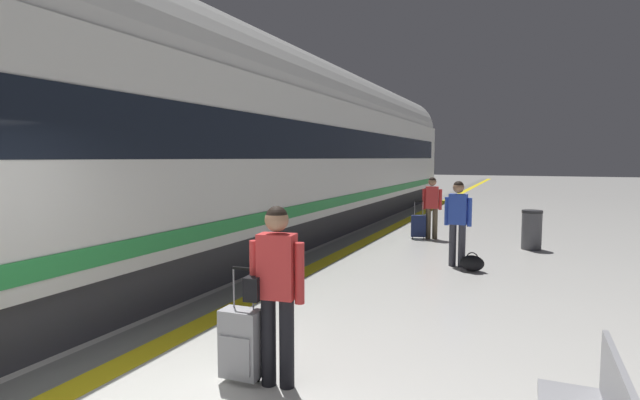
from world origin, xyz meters
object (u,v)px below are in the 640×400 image
at_px(suitcase_mid, 418,226).
at_px(rolling_suitcase_foreground, 241,343).
at_px(high_speed_train, 240,141).
at_px(passenger_near, 458,217).
at_px(passenger_mid, 432,203).
at_px(duffel_bag_near, 472,263).
at_px(traveller_foreground, 275,283).
at_px(waste_bin, 532,230).

bearing_deg(suitcase_mid, rolling_suitcase_foreground, -88.69).
bearing_deg(high_speed_train, passenger_near, 4.48).
bearing_deg(passenger_mid, duffel_bag_near, -67.79).
xyz_separation_m(passenger_near, duffel_bag_near, (0.32, -0.32, -0.82)).
xyz_separation_m(rolling_suitcase_foreground, passenger_near, (1.18, 5.91, 0.59)).
distance_m(traveller_foreground, duffel_bag_near, 5.70).
height_order(traveller_foreground, rolling_suitcase_foreground, traveller_foreground).
bearing_deg(passenger_near, rolling_suitcase_foreground, -101.31).
xyz_separation_m(traveller_foreground, passenger_mid, (-0.22, 8.91, -0.03)).
relative_size(passenger_near, duffel_bag_near, 3.80).
bearing_deg(waste_bin, passenger_near, -117.98).
height_order(duffel_bag_near, suitcase_mid, suitcase_mid).
relative_size(traveller_foreground, passenger_mid, 1.04).
height_order(duffel_bag_near, waste_bin, waste_bin).
height_order(passenger_near, duffel_bag_near, passenger_near).
distance_m(rolling_suitcase_foreground, duffel_bag_near, 5.79).
bearing_deg(waste_bin, traveller_foreground, -104.66).
bearing_deg(passenger_near, passenger_mid, 109.09).
xyz_separation_m(duffel_bag_near, suitcase_mid, (-1.70, 3.28, 0.19)).
bearing_deg(traveller_foreground, waste_bin, 75.34).
height_order(high_speed_train, duffel_bag_near, high_speed_train).
xyz_separation_m(traveller_foreground, duffel_bag_near, (1.17, 5.52, -0.82)).
distance_m(passenger_near, passenger_mid, 3.25).
bearing_deg(traveller_foreground, passenger_mid, 91.40).
distance_m(high_speed_train, rolling_suitcase_foreground, 6.90).
distance_m(passenger_near, waste_bin, 2.90).
bearing_deg(rolling_suitcase_foreground, suitcase_mid, 91.31).
bearing_deg(rolling_suitcase_foreground, waste_bin, 73.35).
bearing_deg(rolling_suitcase_foreground, passenger_near, 78.69).
height_order(high_speed_train, suitcase_mid, high_speed_train).
xyz_separation_m(suitcase_mid, waste_bin, (2.72, -0.44, 0.12)).
xyz_separation_m(traveller_foreground, passenger_near, (0.85, 5.84, -0.00)).
bearing_deg(traveller_foreground, duffel_bag_near, 78.07).
relative_size(duffel_bag_near, suitcase_mid, 0.44).
bearing_deg(waste_bin, duffel_bag_near, -109.76).
relative_size(high_speed_train, rolling_suitcase_foreground, 30.52).
xyz_separation_m(traveller_foreground, suitcase_mid, (-0.54, 8.80, -0.63)).
bearing_deg(traveller_foreground, rolling_suitcase_foreground, -168.24).
relative_size(traveller_foreground, rolling_suitcase_foreground, 1.54).
height_order(high_speed_train, passenger_mid, high_speed_train).
xyz_separation_m(high_speed_train, duffel_bag_near, (5.02, 0.05, -2.35)).
height_order(passenger_mid, suitcase_mid, passenger_mid).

